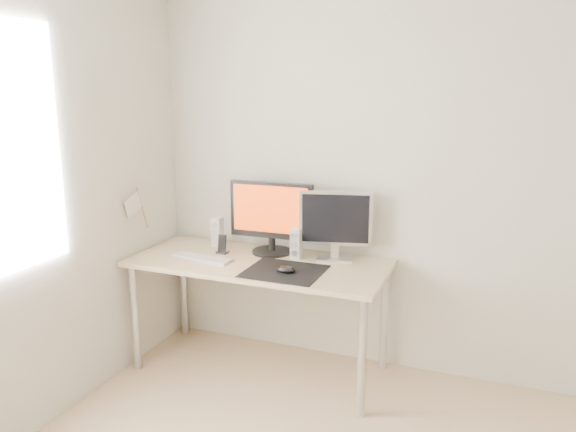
% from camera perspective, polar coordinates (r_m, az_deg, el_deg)
% --- Properties ---
extents(wall_back, '(3.50, 0.00, 3.50)m').
position_cam_1_polar(wall_back, '(3.47, 13.69, 3.79)').
color(wall_back, silver).
rests_on(wall_back, ground).
extents(mousepad, '(0.45, 0.40, 0.00)m').
position_cam_1_polar(mousepad, '(3.30, -0.37, -5.63)').
color(mousepad, black).
rests_on(mousepad, desk).
extents(mouse, '(0.12, 0.07, 0.04)m').
position_cam_1_polar(mouse, '(3.25, -0.24, -5.46)').
color(mouse, black).
rests_on(mouse, mousepad).
extents(desk, '(1.60, 0.70, 0.73)m').
position_cam_1_polar(desk, '(3.52, -2.96, -5.76)').
color(desk, '#D1B587').
rests_on(desk, ground).
extents(main_monitor, '(0.55, 0.27, 0.47)m').
position_cam_1_polar(main_monitor, '(3.58, -1.71, 0.10)').
color(main_monitor, black).
rests_on(main_monitor, desk).
extents(second_monitor, '(0.45, 0.21, 0.43)m').
position_cam_1_polar(second_monitor, '(3.47, 4.84, -0.60)').
color(second_monitor, silver).
rests_on(second_monitor, desk).
extents(speaker_left, '(0.06, 0.08, 0.20)m').
position_cam_1_polar(speaker_left, '(3.81, -7.17, -1.60)').
color(speaker_left, silver).
rests_on(speaker_left, desk).
extents(speaker_right, '(0.06, 0.08, 0.20)m').
position_cam_1_polar(speaker_right, '(3.51, 0.87, -2.77)').
color(speaker_right, silver).
rests_on(speaker_right, desk).
extents(keyboard, '(0.43, 0.16, 0.02)m').
position_cam_1_polar(keyboard, '(3.56, -8.79, -4.25)').
color(keyboard, '#AEAEB0').
rests_on(keyboard, desk).
extents(phone_dock, '(0.07, 0.06, 0.13)m').
position_cam_1_polar(phone_dock, '(3.66, -6.69, -3.21)').
color(phone_dock, black).
rests_on(phone_dock, desk).
extents(pennant, '(0.01, 0.23, 0.29)m').
position_cam_1_polar(pennant, '(3.69, -15.19, 1.05)').
color(pennant, '#A57F54').
rests_on(pennant, wall_left).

